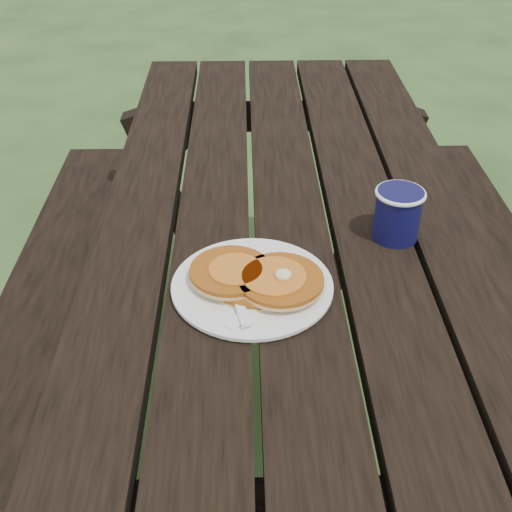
{
  "coord_description": "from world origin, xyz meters",
  "views": [
    {
      "loc": [
        -0.09,
        -1.1,
        1.42
      ],
      "look_at": [
        -0.07,
        -0.22,
        0.8
      ],
      "focal_mm": 45.0,
      "sensor_mm": 36.0,
      "label": 1
    }
  ],
  "objects_px": {
    "pancake_stack": "(257,278)",
    "coffee_cup": "(398,211)",
    "plate": "(252,286)",
    "picnic_table": "(284,349)"
  },
  "relations": [
    {
      "from": "plate",
      "to": "coffee_cup",
      "type": "distance_m",
      "value": 0.31
    },
    {
      "from": "pancake_stack",
      "to": "coffee_cup",
      "type": "xyz_separation_m",
      "value": [
        0.26,
        0.15,
        0.03
      ]
    },
    {
      "from": "pancake_stack",
      "to": "coffee_cup",
      "type": "height_order",
      "value": "coffee_cup"
    },
    {
      "from": "plate",
      "to": "pancake_stack",
      "type": "distance_m",
      "value": 0.02
    },
    {
      "from": "picnic_table",
      "to": "pancake_stack",
      "type": "bearing_deg",
      "value": -105.72
    },
    {
      "from": "picnic_table",
      "to": "pancake_stack",
      "type": "height_order",
      "value": "pancake_stack"
    },
    {
      "from": "plate",
      "to": "pancake_stack",
      "type": "bearing_deg",
      "value": -12.93
    },
    {
      "from": "picnic_table",
      "to": "pancake_stack",
      "type": "distance_m",
      "value": 0.48
    },
    {
      "from": "plate",
      "to": "pancake_stack",
      "type": "height_order",
      "value": "pancake_stack"
    },
    {
      "from": "coffee_cup",
      "to": "plate",
      "type": "bearing_deg",
      "value": -150.67
    }
  ]
}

